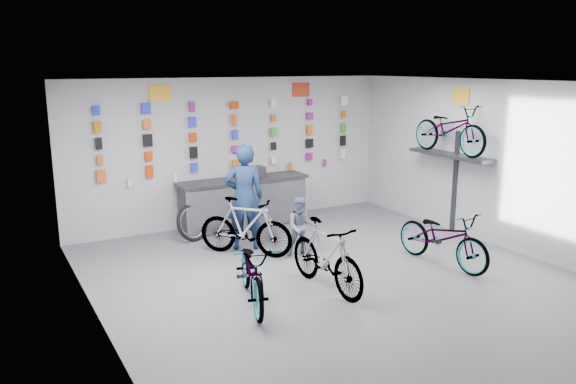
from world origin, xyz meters
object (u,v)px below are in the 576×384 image
bike_right (443,237)px  clerk (244,197)px  bike_left (252,272)px  bike_center (326,256)px  bike_service (246,227)px  counter (244,203)px  customer (301,227)px

bike_right → clerk: size_ratio=0.95×
bike_left → bike_center: bearing=12.5°
bike_left → bike_right: 3.42m
bike_service → clerk: bearing=24.2°
bike_service → bike_center: bearing=-122.2°
counter → bike_center: size_ratio=1.56×
clerk → customer: 1.16m
bike_right → clerk: (-2.48, 2.38, 0.48)m
bike_left → customer: 2.13m
clerk → customer: clerk is taller
bike_right → bike_service: 3.33m
counter → bike_left: size_ratio=1.53×
counter → bike_right: 4.13m
clerk → customer: bearing=150.3°
bike_right → counter: bearing=110.9°
bike_left → bike_service: bearing=84.3°
bike_left → customer: size_ratio=1.69×
bike_left → customer: customer is taller
bike_left → clerk: bearing=84.2°
counter → bike_right: (1.89, -3.68, -0.01)m
bike_center → bike_right: (2.26, -0.06, -0.04)m
bike_left → bike_right: (3.42, -0.15, 0.02)m
bike_service → bike_right: bearing=-80.5°
bike_left → bike_center: 1.16m
counter → bike_center: bike_center is taller
customer → counter: bearing=114.6°
counter → bike_center: (-0.37, -3.62, 0.03)m
bike_right → bike_center: bearing=172.2°
counter → clerk: bearing=-114.6°
bike_center → bike_right: bearing=-4.2°
clerk → counter: bearing=-93.2°
clerk → customer: (0.68, -0.84, -0.43)m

